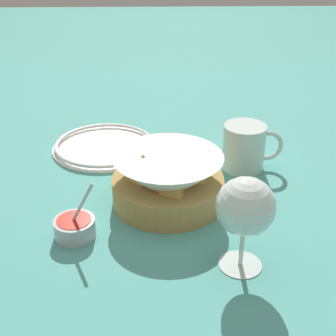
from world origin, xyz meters
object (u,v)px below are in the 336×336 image
at_px(sauce_cup, 75,227).
at_px(food_basket, 168,181).
at_px(wine_glass, 245,209).
at_px(beer_mug, 244,148).
at_px(side_plate, 105,145).

bearing_deg(sauce_cup, food_basket, 32.94).
relative_size(sauce_cup, wine_glass, 0.67).
distance_m(food_basket, beer_mug, 0.20).
bearing_deg(sauce_cup, side_plate, 86.80).
bearing_deg(side_plate, food_basket, -58.39).
bearing_deg(side_plate, beer_mug, -18.01).
xyz_separation_m(food_basket, beer_mug, (0.16, 0.13, 0.00)).
bearing_deg(beer_mug, wine_glass, -100.25).
bearing_deg(beer_mug, food_basket, -141.57).
height_order(food_basket, wine_glass, wine_glass).
distance_m(sauce_cup, side_plate, 0.32).
relative_size(beer_mug, side_plate, 0.53).
bearing_deg(sauce_cup, wine_glass, -17.05).
xyz_separation_m(sauce_cup, side_plate, (0.02, 0.32, -0.01)).
height_order(food_basket, beer_mug, food_basket).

